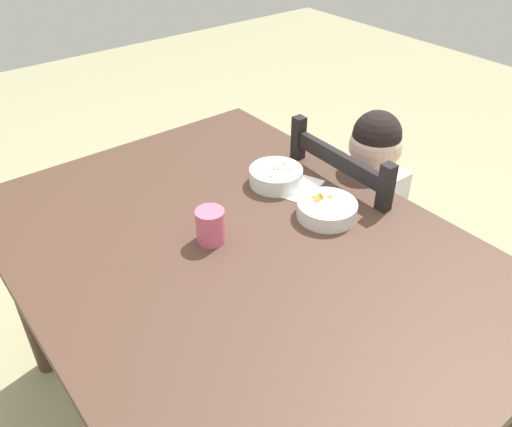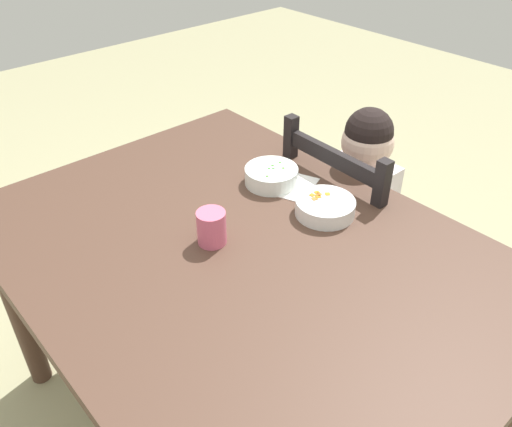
% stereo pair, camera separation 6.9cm
% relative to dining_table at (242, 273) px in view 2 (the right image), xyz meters
% --- Properties ---
extents(ground_plane, '(8.00, 8.00, 0.00)m').
position_rel_dining_table_xyz_m(ground_plane, '(0.00, 0.00, -0.67)').
color(ground_plane, tan).
extents(dining_table, '(1.42, 1.05, 0.76)m').
position_rel_dining_table_xyz_m(dining_table, '(0.00, 0.00, 0.00)').
color(dining_table, '#4D3428').
rests_on(dining_table, ground).
extents(dining_chair, '(0.43, 0.43, 0.90)m').
position_rel_dining_table_xyz_m(dining_chair, '(-0.07, 0.57, -0.22)').
color(dining_chair, black).
rests_on(dining_chair, ground).
extents(child_figure, '(0.32, 0.31, 0.95)m').
position_rel_dining_table_xyz_m(child_figure, '(-0.07, 0.57, -0.04)').
color(child_figure, white).
rests_on(child_figure, ground).
extents(bowl_of_peas, '(0.16, 0.16, 0.05)m').
position_rel_dining_table_xyz_m(bowl_of_peas, '(-0.18, 0.27, 0.12)').
color(bowl_of_peas, white).
rests_on(bowl_of_peas, dining_table).
extents(bowl_of_carrots, '(0.17, 0.17, 0.05)m').
position_rel_dining_table_xyz_m(bowl_of_carrots, '(0.04, 0.27, 0.12)').
color(bowl_of_carrots, white).
rests_on(bowl_of_carrots, dining_table).
extents(spoon, '(0.13, 0.08, 0.01)m').
position_rel_dining_table_xyz_m(spoon, '(-0.04, 0.31, 0.10)').
color(spoon, silver).
rests_on(spoon, dining_table).
extents(drinking_cup, '(0.08, 0.08, 0.09)m').
position_rel_dining_table_xyz_m(drinking_cup, '(-0.07, -0.04, 0.14)').
color(drinking_cup, '#D75F7F').
rests_on(drinking_cup, dining_table).
extents(paper_napkin, '(0.21, 0.20, 0.00)m').
position_rel_dining_table_xyz_m(paper_napkin, '(-0.14, 0.30, 0.09)').
color(paper_napkin, white).
rests_on(paper_napkin, dining_table).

